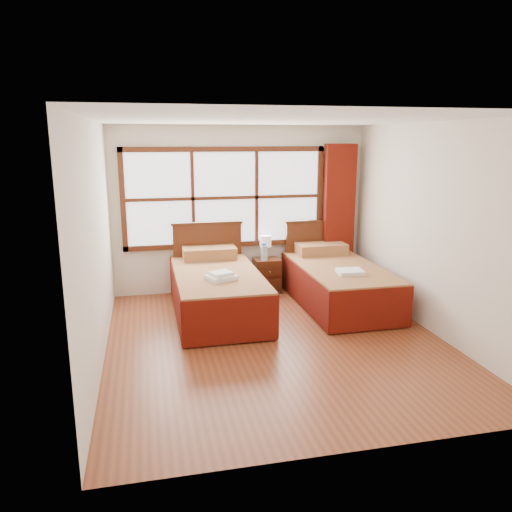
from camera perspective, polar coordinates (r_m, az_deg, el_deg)
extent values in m
plane|color=brown|center=(6.13, 2.32, -9.72)|extent=(4.50, 4.50, 0.00)
plane|color=white|center=(5.65, 2.57, 15.34)|extent=(4.50, 4.50, 0.00)
plane|color=silver|center=(7.92, -1.79, 5.31)|extent=(4.00, 0.00, 4.00)
plane|color=silver|center=(5.59, -17.80, 1.33)|extent=(0.00, 4.50, 4.50)
plane|color=silver|center=(6.55, 19.60, 2.88)|extent=(0.00, 4.50, 4.50)
cube|color=white|center=(7.82, -3.57, 6.67)|extent=(3.00, 0.02, 1.40)
cube|color=#4C2110|center=(7.92, -3.47, 1.33)|extent=(3.16, 0.06, 0.08)
cube|color=#4C2110|center=(7.75, -3.63, 12.09)|extent=(3.16, 0.06, 0.08)
cube|color=#4C2110|center=(7.71, -14.98, 6.15)|extent=(0.08, 0.06, 1.56)
cube|color=#4C2110|center=(8.18, 7.24, 6.88)|extent=(0.08, 0.06, 1.56)
cube|color=#4C2110|center=(7.74, -7.23, 6.52)|extent=(0.05, 0.05, 1.40)
cube|color=#4C2110|center=(7.89, 0.06, 6.75)|extent=(0.05, 0.05, 1.40)
cube|color=#4C2110|center=(7.80, -3.55, 6.65)|extent=(3.00, 0.05, 0.05)
cube|color=maroon|center=(8.25, 9.41, 4.55)|extent=(0.50, 0.16, 2.30)
cube|color=#3F1E0D|center=(7.01, -4.43, -5.31)|extent=(1.02, 2.04, 0.33)
cube|color=maroon|center=(6.92, -4.47, -2.91)|extent=(1.14, 2.26, 0.28)
cube|color=#65140A|center=(6.92, -9.13, -4.51)|extent=(0.03, 2.26, 0.57)
cube|color=#65140A|center=(7.07, 0.14, -3.96)|extent=(0.03, 2.26, 0.57)
cube|color=#65140A|center=(5.92, -2.87, -7.45)|extent=(1.14, 0.03, 0.57)
cube|color=maroon|center=(7.65, -5.38, 0.39)|extent=(0.80, 0.47, 0.18)
cube|color=#4C2110|center=(7.87, -5.54, -0.33)|extent=(1.06, 0.06, 1.11)
cube|color=#3F1E0D|center=(7.75, -5.63, 3.74)|extent=(1.11, 0.08, 0.04)
cube|color=#3F1E0D|center=(7.46, 9.38, -4.33)|extent=(0.99, 1.99, 0.32)
cube|color=maroon|center=(7.38, 9.47, -2.13)|extent=(1.11, 2.20, 0.27)
cube|color=#65140A|center=(7.24, 5.33, -3.65)|extent=(0.03, 2.20, 0.55)
cube|color=#65140A|center=(7.64, 13.28, -3.05)|extent=(0.03, 2.20, 0.55)
cube|color=#65140A|center=(6.47, 13.03, -6.01)|extent=(1.11, 0.03, 0.55)
cube|color=maroon|center=(8.05, 7.41, 0.85)|extent=(0.78, 0.45, 0.17)
cube|color=#4C2110|center=(8.27, 6.89, 0.21)|extent=(1.04, 0.06, 1.08)
cube|color=#3F1E0D|center=(8.17, 7.00, 3.97)|extent=(1.08, 0.08, 0.04)
cube|color=#4C2110|center=(7.97, 1.24, -2.21)|extent=(0.41, 0.36, 0.54)
cube|color=#3F1E0D|center=(7.82, 1.58, -3.34)|extent=(0.36, 0.02, 0.16)
cube|color=#3F1E0D|center=(7.76, 1.59, -1.80)|extent=(0.36, 0.02, 0.16)
sphere|color=#B58E3D|center=(7.80, 1.61, -3.37)|extent=(0.03, 0.03, 0.03)
sphere|color=#B58E3D|center=(7.74, 1.62, -1.84)|extent=(0.03, 0.03, 0.03)
cube|color=white|center=(6.49, -4.01, -2.47)|extent=(0.43, 0.41, 0.05)
cube|color=white|center=(6.48, -4.01, -2.04)|extent=(0.33, 0.31, 0.05)
cube|color=white|center=(6.94, 10.70, -1.78)|extent=(0.37, 0.33, 0.05)
cylinder|color=gold|center=(8.00, 1.09, -0.07)|extent=(0.11, 0.11, 0.02)
cylinder|color=gold|center=(7.98, 1.09, 0.54)|extent=(0.02, 0.02, 0.15)
cylinder|color=white|center=(7.94, 1.09, 1.71)|extent=(0.18, 0.18, 0.18)
cylinder|color=silver|center=(7.78, 1.06, 0.37)|extent=(0.07, 0.07, 0.24)
cylinder|color=blue|center=(7.75, 1.06, 1.33)|extent=(0.03, 0.03, 0.03)
cylinder|color=silver|center=(7.75, 0.81, 0.34)|extent=(0.07, 0.07, 0.24)
cylinder|color=blue|center=(7.72, 0.81, 1.33)|extent=(0.04, 0.04, 0.03)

